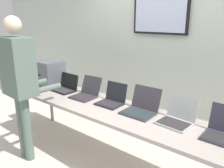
{
  "coord_description": "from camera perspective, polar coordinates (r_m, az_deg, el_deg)",
  "views": [
    {
      "loc": [
        1.7,
        -1.95,
        1.76
      ],
      "look_at": [
        -0.02,
        0.16,
        0.97
      ],
      "focal_mm": 36.43,
      "sensor_mm": 36.0,
      "label": 1
    }
  ],
  "objects": [
    {
      "name": "ground",
      "position": [
        3.14,
        -1.66,
        -18.26
      ],
      "size": [
        8.0,
        8.0,
        0.04
      ],
      "primitive_type": "cube",
      "color": "beige"
    },
    {
      "name": "back_wall",
      "position": [
        3.55,
        10.28,
        7.52
      ],
      "size": [
        8.0,
        0.11,
        2.44
      ],
      "color": "beige",
      "rests_on": "ground"
    },
    {
      "name": "workbench",
      "position": [
        2.8,
        -1.78,
        -6.39
      ],
      "size": [
        3.12,
        0.7,
        0.73
      ],
      "color": "#AFA298",
      "rests_on": "ground"
    },
    {
      "name": "equipment_box",
      "position": [
        3.75,
        -15.52,
        2.7
      ],
      "size": [
        0.42,
        0.36,
        0.38
      ],
      "color": "#555A62",
      "rests_on": "workbench"
    },
    {
      "name": "laptop_station_0",
      "position": [
        3.43,
        -11.73,
        -0.66
      ],
      "size": [
        0.39,
        0.29,
        0.24
      ],
      "color": "black",
      "rests_on": "workbench"
    },
    {
      "name": "laptop_station_1",
      "position": [
        3.1,
        -6.51,
        -2.15
      ],
      "size": [
        0.33,
        0.37,
        0.26
      ],
      "color": "#333338",
      "rests_on": "workbench"
    },
    {
      "name": "laptop_station_2",
      "position": [
        2.84,
        -0.05,
        -3.84
      ],
      "size": [
        0.31,
        0.31,
        0.25
      ],
      "color": "#202229",
      "rests_on": "workbench"
    },
    {
      "name": "laptop_station_3",
      "position": [
        2.6,
        7.3,
        -5.82
      ],
      "size": [
        0.35,
        0.35,
        0.27
      ],
      "color": "#3C363E",
      "rests_on": "workbench"
    },
    {
      "name": "laptop_station_4",
      "position": [
        2.43,
        16.07,
        -8.0
      ],
      "size": [
        0.34,
        0.35,
        0.26
      ],
      "color": "#B0B7B2",
      "rests_on": "workbench"
    },
    {
      "name": "laptop_station_5",
      "position": [
        2.3,
        26.2,
        -10.52
      ],
      "size": [
        0.31,
        0.32,
        0.27
      ],
      "color": "#343441",
      "rests_on": "workbench"
    },
    {
      "name": "person",
      "position": [
        2.91,
        -22.24,
        1.7
      ],
      "size": [
        0.46,
        0.61,
        1.79
      ],
      "color": "#54685E",
      "rests_on": "ground"
    },
    {
      "name": "paper_sheet",
      "position": [
        3.53,
        -18.15,
        -1.57
      ],
      "size": [
        0.24,
        0.31,
        0.0
      ],
      "color": "white",
      "rests_on": "workbench"
    }
  ]
}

